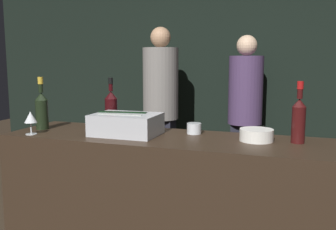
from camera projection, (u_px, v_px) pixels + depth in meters
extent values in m
cube|color=black|center=(235.00, 62.00, 4.24)|extent=(6.40, 0.06, 2.80)
cube|color=#2D2116|center=(167.00, 221.00, 2.16)|extent=(1.86, 0.52, 1.00)
cube|color=#B7BABF|center=(126.00, 124.00, 2.14)|extent=(0.37, 0.27, 0.12)
cylinder|color=#B2B7AD|center=(119.00, 120.00, 2.10)|extent=(0.27, 0.09, 0.07)
cylinder|color=black|center=(123.00, 118.00, 2.19)|extent=(0.29, 0.12, 0.08)
cylinder|color=silver|center=(256.00, 135.00, 1.98)|extent=(0.18, 0.18, 0.06)
cylinder|color=gray|center=(257.00, 130.00, 1.97)|extent=(0.15, 0.15, 0.01)
cylinder|color=silver|center=(31.00, 134.00, 2.16)|extent=(0.06, 0.06, 0.00)
cylinder|color=silver|center=(31.00, 128.00, 2.15)|extent=(0.01, 0.01, 0.06)
cone|color=silver|center=(30.00, 117.00, 2.14)|extent=(0.07, 0.07, 0.06)
cylinder|color=silver|center=(194.00, 128.00, 2.17)|extent=(0.08, 0.08, 0.06)
sphere|color=#F4C66B|center=(194.00, 128.00, 2.17)|extent=(0.04, 0.04, 0.04)
cylinder|color=#380F0F|center=(298.00, 125.00, 1.92)|extent=(0.07, 0.07, 0.19)
cone|color=#380F0F|center=(299.00, 103.00, 1.90)|extent=(0.07, 0.07, 0.04)
cylinder|color=#380F0F|center=(300.00, 90.00, 1.89)|extent=(0.03, 0.03, 0.09)
cylinder|color=maroon|center=(300.00, 85.00, 1.89)|extent=(0.03, 0.03, 0.04)
cylinder|color=black|center=(111.00, 113.00, 2.39)|extent=(0.08, 0.08, 0.18)
cone|color=black|center=(111.00, 95.00, 2.37)|extent=(0.08, 0.08, 0.05)
cylinder|color=black|center=(111.00, 84.00, 2.36)|extent=(0.03, 0.03, 0.09)
cylinder|color=black|center=(111.00, 81.00, 2.36)|extent=(0.03, 0.03, 0.04)
cylinder|color=black|center=(42.00, 115.00, 2.31)|extent=(0.08, 0.08, 0.18)
cone|color=black|center=(41.00, 96.00, 2.30)|extent=(0.08, 0.08, 0.05)
cylinder|color=black|center=(41.00, 85.00, 2.29)|extent=(0.03, 0.03, 0.10)
cylinder|color=gold|center=(40.00, 80.00, 2.28)|extent=(0.03, 0.03, 0.04)
cube|color=black|center=(244.00, 159.00, 3.98)|extent=(0.26, 0.19, 0.76)
cylinder|color=#473356|center=(246.00, 90.00, 3.88)|extent=(0.35, 0.35, 0.70)
sphere|color=beige|center=(247.00, 45.00, 3.81)|extent=(0.21, 0.21, 0.21)
cube|color=black|center=(161.00, 156.00, 4.01)|extent=(0.28, 0.20, 0.81)
cylinder|color=slate|center=(161.00, 84.00, 3.90)|extent=(0.37, 0.37, 0.74)
sphere|color=tan|center=(161.00, 37.00, 3.83)|extent=(0.21, 0.21, 0.21)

